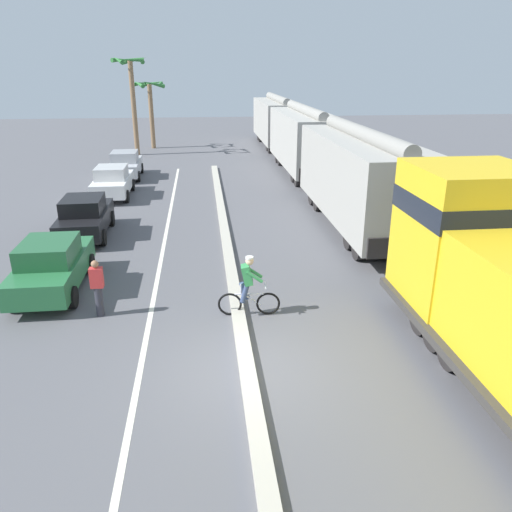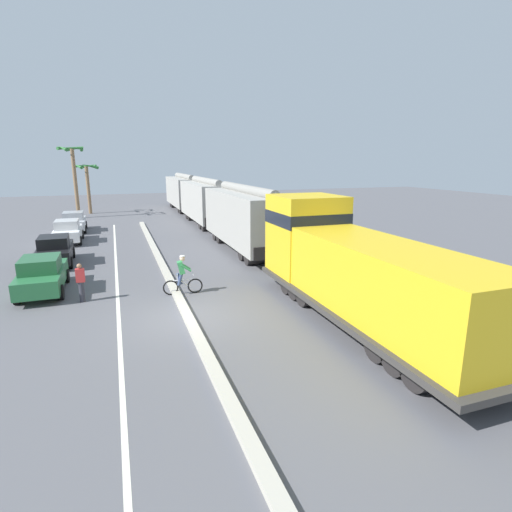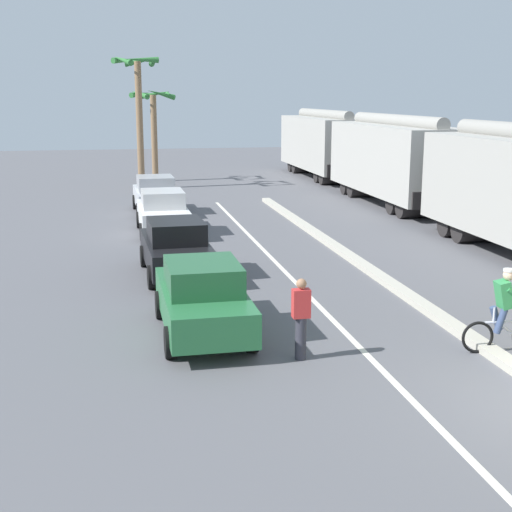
{
  "view_description": "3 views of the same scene",
  "coord_description": "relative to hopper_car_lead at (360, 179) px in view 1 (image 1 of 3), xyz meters",
  "views": [
    {
      "loc": [
        -0.84,
        -9.57,
        6.43
      ],
      "look_at": [
        0.66,
        4.11,
        1.17
      ],
      "focal_mm": 35.0,
      "sensor_mm": 36.0,
      "label": 1
    },
    {
      "loc": [
        -2.22,
        -13.95,
        5.65
      ],
      "look_at": [
        3.03,
        0.85,
        1.9
      ],
      "focal_mm": 28.0,
      "sensor_mm": 36.0,
      "label": 2
    },
    {
      "loc": [
        -7.16,
        -9.62,
        5.03
      ],
      "look_at": [
        -3.94,
        6.58,
        1.29
      ],
      "focal_mm": 50.0,
      "sensor_mm": 36.0,
      "label": 3
    }
  ],
  "objects": [
    {
      "name": "palm_tree_far",
      "position": [
        -11.37,
        19.79,
        3.08
      ],
      "size": [
        2.56,
        2.69,
        7.18
      ],
      "color": "#846647",
      "rests_on": "ground"
    },
    {
      "name": "hopper_car_lead",
      "position": [
        0.0,
        0.0,
        0.0
      ],
      "size": [
        2.9,
        10.6,
        4.18
      ],
      "color": "#A09E96",
      "rests_on": "ground"
    },
    {
      "name": "parked_car_black",
      "position": [
        -11.19,
        -0.04,
        -1.26
      ],
      "size": [
        1.94,
        4.26,
        1.62
      ],
      "color": "black",
      "rests_on": "ground"
    },
    {
      "name": "hopper_car_middle",
      "position": [
        0.0,
        11.6,
        0.0
      ],
      "size": [
        2.9,
        10.6,
        4.18
      ],
      "color": "#A5A39B",
      "rests_on": "ground"
    },
    {
      "name": "parked_car_silver",
      "position": [
        -11.09,
        11.24,
        -1.26
      ],
      "size": [
        1.93,
        4.25,
        1.62
      ],
      "color": "#B7BABF",
      "rests_on": "ground"
    },
    {
      "name": "ground_plane",
      "position": [
        -5.64,
        -10.2,
        -2.08
      ],
      "size": [
        120.0,
        120.0,
        0.0
      ],
      "primitive_type": "plane",
      "color": "#56565B"
    },
    {
      "name": "palm_tree_near",
      "position": [
        -10.41,
        23.14,
        1.96
      ],
      "size": [
        2.69,
        2.73,
        5.45
      ],
      "color": "#846647",
      "rests_on": "ground"
    },
    {
      "name": "pedestrian_by_cars",
      "position": [
        -9.4,
        -7.13,
        -1.23
      ],
      "size": [
        0.34,
        0.22,
        1.62
      ],
      "color": "#33333D",
      "rests_on": "ground"
    },
    {
      "name": "median_curb",
      "position": [
        -5.64,
        -4.2,
        -2.0
      ],
      "size": [
        0.36,
        36.0,
        0.16
      ],
      "primitive_type": "cube",
      "color": "#B2AD9E",
      "rests_on": "ground"
    },
    {
      "name": "cyclist",
      "position": [
        -5.36,
        -7.53,
        -1.26
      ],
      "size": [
        1.71,
        0.49,
        1.71
      ],
      "color": "black",
      "rests_on": "ground"
    },
    {
      "name": "hopper_car_trailing",
      "position": [
        0.0,
        23.2,
        0.0
      ],
      "size": [
        2.9,
        10.6,
        4.18
      ],
      "color": "#A2A098",
      "rests_on": "ground"
    },
    {
      "name": "lane_stripe",
      "position": [
        -8.04,
        -4.2,
        -2.07
      ],
      "size": [
        0.14,
        36.0,
        0.01
      ],
      "primitive_type": "cube",
      "color": "silver",
      "rests_on": "ground"
    },
    {
      "name": "parked_car_white",
      "position": [
        -11.11,
        6.43,
        -1.26
      ],
      "size": [
        1.87,
        4.22,
        1.62
      ],
      "color": "silver",
      "rests_on": "ground"
    },
    {
      "name": "parked_car_green",
      "position": [
        -11.08,
        -5.28,
        -1.26
      ],
      "size": [
        1.86,
        4.21,
        1.62
      ],
      "color": "#286B3D",
      "rests_on": "ground"
    }
  ]
}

